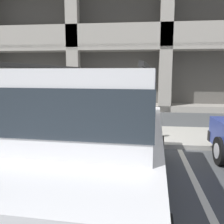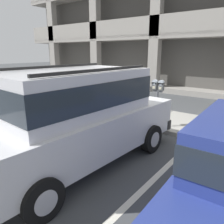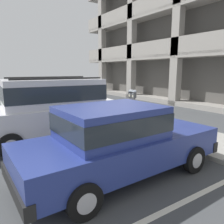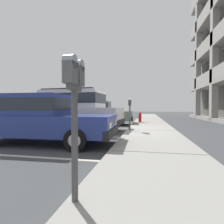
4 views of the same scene
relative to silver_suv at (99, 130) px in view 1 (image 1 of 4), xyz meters
name	(u,v)px [view 1 (image 1 of 4)]	position (x,y,z in m)	size (l,w,h in m)	color
ground_plane	(120,152)	(0.10, 2.48, -1.14)	(80.00, 80.00, 0.10)	#444749
sidewalk	(124,135)	(0.10, 3.78, -1.03)	(40.00, 2.20, 0.12)	#9E9B93
parking_stall_lines	(192,175)	(1.60, 1.08, -1.08)	(12.05, 4.80, 0.01)	silver
silver_suv	(99,130)	(0.00, 0.00, 0.00)	(2.20, 4.87, 2.03)	silver
parking_meter_near	(133,102)	(0.40, 2.83, 0.09)	(0.35, 0.12, 1.41)	#595B60
parking_garage	(160,10)	(1.72, 14.13, 4.95)	(32.00, 10.00, 13.25)	#54514D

